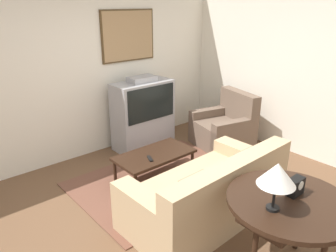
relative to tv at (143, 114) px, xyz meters
name	(u,v)px	position (x,y,z in m)	size (l,w,h in m)	color
ground_plane	(173,209)	(-0.86, -1.73, -0.59)	(12.00, 12.00, 0.00)	brown
wall_back	(82,72)	(-0.84, 0.40, 0.77)	(12.00, 0.10, 2.70)	silver
wall_right	(299,71)	(1.77, -1.73, 0.76)	(0.06, 12.00, 2.70)	silver
area_rug	(161,180)	(-0.52, -1.11, -0.58)	(2.34, 1.70, 0.01)	brown
tv	(143,114)	(0.00, 0.00, 0.00)	(1.02, 0.49, 1.24)	#9E9EA3
couch	(208,194)	(-0.64, -2.10, -0.29)	(1.93, 1.02, 0.83)	tan
armchair	(224,129)	(1.10, -0.87, -0.28)	(1.03, 1.05, 0.93)	brown
coffee_table	(155,156)	(-0.56, -1.01, -0.23)	(1.10, 0.58, 0.40)	black
console_table	(289,207)	(-0.72, -3.11, 0.11)	(1.09, 1.09, 0.77)	black
table_lamp	(277,175)	(-0.95, -3.08, 0.51)	(0.31, 0.31, 0.42)	black
mantel_clock	(295,186)	(-0.61, -3.08, 0.26)	(0.17, 0.10, 0.16)	black
remote	(150,159)	(-0.72, -1.11, -0.18)	(0.10, 0.16, 0.02)	black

